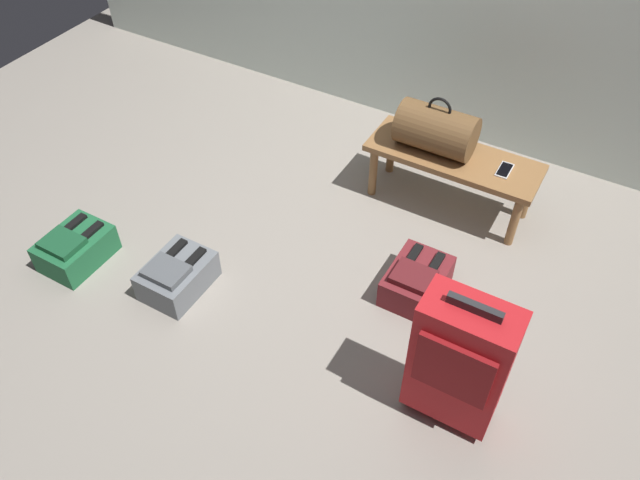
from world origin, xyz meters
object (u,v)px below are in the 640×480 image
object	(u,v)px
duffel_bag_brown	(436,129)
backpack_maroon	(416,281)
bench	(453,163)
cell_phone	(505,170)
backpack_green	(75,248)
suitcase_upright_red	(460,361)
backpack_grey	(177,275)

from	to	relation	value
duffel_bag_brown	backpack_maroon	world-z (taller)	duffel_bag_brown
bench	cell_phone	world-z (taller)	cell_phone
bench	backpack_green	world-z (taller)	bench
cell_phone	suitcase_upright_red	bearing A→B (deg)	-79.81
suitcase_upright_red	backpack_green	bearing A→B (deg)	-176.02
bench	cell_phone	size ratio (longest dim) A/B	6.94
cell_phone	suitcase_upright_red	distance (m)	1.34
cell_phone	suitcase_upright_red	size ratio (longest dim) A/B	0.19
bench	cell_phone	bearing A→B (deg)	1.05
duffel_bag_brown	backpack_green	distance (m)	2.12
cell_phone	backpack_green	size ratio (longest dim) A/B	0.38
duffel_bag_brown	suitcase_upright_red	xyz separation A→B (m)	(0.66, -1.31, -0.12)
duffel_bag_brown	suitcase_upright_red	size ratio (longest dim) A/B	0.58
suitcase_upright_red	backpack_maroon	size ratio (longest dim) A/B	2.00
cell_phone	backpack_grey	distance (m)	1.88
duffel_bag_brown	cell_phone	bearing A→B (deg)	0.73
backpack_maroon	backpack_green	xyz separation A→B (m)	(-1.73, -0.72, 0.00)
bench	backpack_grey	xyz separation A→B (m)	(-0.99, -1.34, -0.23)
duffel_bag_brown	cell_phone	distance (m)	0.44
duffel_bag_brown	backpack_maroon	bearing A→B (deg)	-71.27
bench	suitcase_upright_red	bearing A→B (deg)	-67.96
bench	cell_phone	xyz separation A→B (m)	(0.29, 0.01, 0.06)
cell_phone	suitcase_upright_red	xyz separation A→B (m)	(0.24, -1.32, 0.01)
suitcase_upright_red	backpack_grey	xyz separation A→B (m)	(-1.53, -0.03, -0.30)
backpack_green	bench	bearing A→B (deg)	42.15
duffel_bag_brown	backpack_green	xyz separation A→B (m)	(-1.48, -1.46, -0.42)
backpack_maroon	backpack_grey	world-z (taller)	same
cell_phone	bench	bearing A→B (deg)	-178.95
backpack_maroon	backpack_green	distance (m)	1.88
bench	backpack_maroon	size ratio (longest dim) A/B	2.63
backpack_green	backpack_grey	world-z (taller)	same
bench	duffel_bag_brown	distance (m)	0.23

